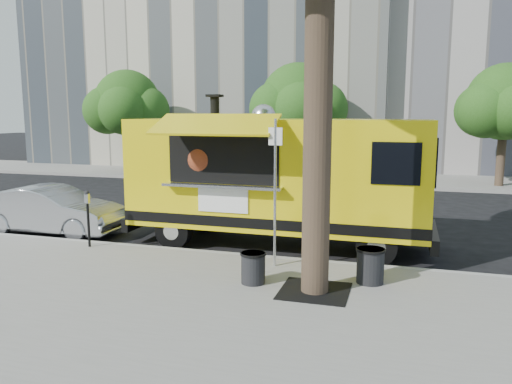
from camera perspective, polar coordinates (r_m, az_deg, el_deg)
ground at (r=12.28m, az=-3.10°, el=-6.38°), size 120.00×120.00×0.00m
sidewalk at (r=8.79m, az=-12.12°, el=-12.42°), size 60.00×6.00×0.15m
curb at (r=11.42m, az=-4.68°, el=-7.19°), size 60.00×0.14×0.16m
far_sidewalk at (r=25.17m, az=7.30°, el=1.65°), size 60.00×5.00×0.15m
tree_well at (r=9.01m, az=6.71°, el=-11.18°), size 1.20×1.20×0.02m
far_tree_a at (r=27.32m, az=-14.48°, el=9.79°), size 3.42×3.42×5.36m
far_tree_b at (r=24.37m, az=4.81°, el=10.31°), size 3.60×3.60×5.50m
far_tree_c at (r=23.88m, az=26.58°, el=9.16°), size 3.24×3.24×5.21m
sign_post at (r=10.00m, az=2.20°, el=0.91°), size 0.28×0.06×3.00m
parking_meter at (r=12.26m, az=-18.67°, el=-2.17°), size 0.11×0.11×1.33m
food_truck at (r=12.17m, az=2.36°, el=1.81°), size 7.46×3.46×3.69m
sedan at (r=14.62m, az=-22.28°, el=-1.95°), size 3.97×1.45×1.30m
trash_bin_left at (r=9.27m, az=-0.33°, el=-8.54°), size 0.48×0.48×0.58m
trash_bin_right at (r=9.51m, az=12.93°, el=-8.09°), size 0.54×0.54×0.65m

